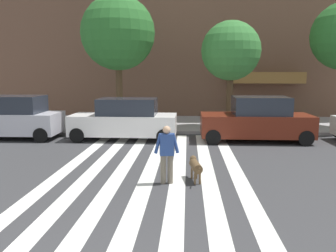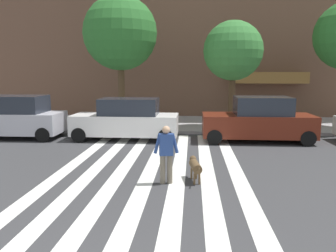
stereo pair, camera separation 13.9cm
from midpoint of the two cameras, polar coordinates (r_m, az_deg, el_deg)
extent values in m
plane|color=#353538|center=(10.56, -7.81, -8.01)|extent=(160.00, 160.00, 0.00)
cube|color=#999596|center=(20.09, -2.01, 0.46)|extent=(80.00, 6.00, 0.15)
cube|color=silver|center=(11.07, -17.03, -7.52)|extent=(0.45, 13.15, 0.01)
cube|color=silver|center=(10.78, -12.53, -7.78)|extent=(0.45, 13.15, 0.01)
cube|color=silver|center=(10.56, -7.80, -7.99)|extent=(0.45, 13.15, 0.01)
cube|color=silver|center=(10.42, -2.90, -8.16)|extent=(0.45, 13.15, 0.01)
cube|color=silver|center=(10.35, 2.11, -8.28)|extent=(0.45, 13.15, 0.01)
cube|color=silver|center=(10.36, 7.14, -8.33)|extent=(0.45, 13.15, 0.01)
cube|color=silver|center=(10.45, 12.13, -8.31)|extent=(0.45, 13.15, 0.01)
cube|color=olive|center=(22.68, 16.69, 7.86)|extent=(4.72, 1.60, 0.70)
cube|color=#BCBAC5|center=(17.49, -24.27, 0.54)|extent=(4.45, 2.03, 0.97)
cube|color=#232833|center=(17.31, -23.94, 3.41)|extent=(2.53, 1.77, 0.79)
cylinder|color=black|center=(16.00, -20.16, -1.41)|extent=(0.66, 0.23, 0.66)
cylinder|color=black|center=(17.65, -17.84, -0.35)|extent=(0.66, 0.23, 0.66)
cube|color=silver|center=(15.69, -6.97, 0.28)|extent=(4.83, 1.86, 0.91)
cube|color=#232833|center=(15.54, -6.33, 3.30)|extent=(2.63, 1.62, 0.75)
cylinder|color=black|center=(15.47, -14.59, -1.49)|extent=(0.66, 0.23, 0.66)
cylinder|color=black|center=(17.02, -12.76, -0.47)|extent=(0.66, 0.23, 0.66)
cylinder|color=black|center=(14.67, -0.19, -1.76)|extent=(0.66, 0.23, 0.66)
cylinder|color=black|center=(16.30, 0.30, -0.66)|extent=(0.66, 0.23, 0.66)
cube|color=#5F2012|center=(15.68, 15.09, 0.13)|extent=(4.88, 1.95, 0.97)
cube|color=#232833|center=(15.61, 15.93, 3.32)|extent=(2.41, 1.72, 0.79)
cylinder|color=black|center=(14.61, 8.13, -1.89)|extent=(0.66, 0.22, 0.66)
cylinder|color=black|center=(16.37, 7.69, -0.70)|extent=(0.66, 0.22, 0.66)
cylinder|color=black|center=(15.40, 22.84, -1.96)|extent=(0.66, 0.22, 0.66)
cylinder|color=black|center=(17.07, 20.94, -0.82)|extent=(0.66, 0.22, 0.66)
cylinder|color=#4C3823|center=(18.46, -7.67, 5.94)|extent=(0.35, 0.35, 3.90)
sphere|color=#286628|center=(18.54, -7.87, 15.31)|extent=(3.90, 3.90, 3.90)
cylinder|color=#4C3823|center=(18.25, 10.94, 4.71)|extent=(0.35, 0.35, 3.20)
sphere|color=#337533|center=(18.23, 11.18, 12.40)|extent=(3.09, 3.09, 3.09)
cylinder|color=#6B6051|center=(9.47, -0.49, -7.35)|extent=(0.17, 0.17, 0.82)
cylinder|color=#6B6051|center=(9.49, 0.72, -7.32)|extent=(0.17, 0.17, 0.82)
cube|color=navy|center=(9.31, 0.12, -3.14)|extent=(0.41, 0.30, 0.60)
cylinder|color=navy|center=(9.28, -1.36, -2.99)|extent=(0.23, 0.13, 0.57)
cylinder|color=navy|center=(9.33, 1.59, -2.93)|extent=(0.23, 0.13, 0.57)
sphere|color=tan|center=(9.23, 0.12, -0.65)|extent=(0.25, 0.25, 0.22)
cylinder|color=brown|center=(9.67, 5.08, -6.81)|extent=(0.38, 0.76, 0.26)
sphere|color=brown|center=(10.06, 4.64, -5.57)|extent=(0.23, 0.23, 0.20)
cylinder|color=brown|center=(9.21, 5.61, -7.29)|extent=(0.07, 0.24, 0.16)
cylinder|color=brown|center=(9.98, 4.39, -8.02)|extent=(0.06, 0.06, 0.32)
cylinder|color=brown|center=(10.00, 5.19, -7.99)|extent=(0.06, 0.06, 0.32)
cylinder|color=brown|center=(9.50, 4.91, -8.92)|extent=(0.06, 0.06, 0.32)
cylinder|color=brown|center=(9.52, 5.75, -8.89)|extent=(0.06, 0.06, 0.32)
camera|label=1|loc=(0.07, -89.61, 0.06)|focal=36.02mm
camera|label=2|loc=(0.07, 90.39, -0.06)|focal=36.02mm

